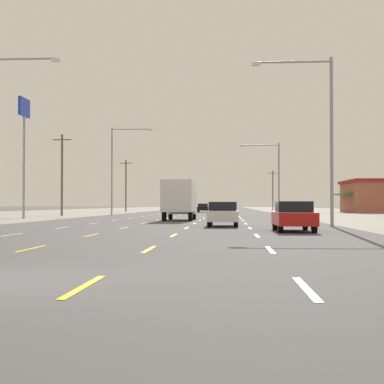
% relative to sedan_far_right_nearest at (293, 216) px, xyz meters
% --- Properties ---
extents(ground_plane, '(572.00, 572.00, 0.00)m').
position_rel_sedan_far_right_nearest_xyz_m(ground_plane, '(-7.22, 47.54, -0.76)').
color(ground_plane, '#4C4C4F').
extents(lot_apron_left, '(28.00, 440.00, 0.01)m').
position_rel_sedan_far_right_nearest_xyz_m(lot_apron_left, '(-31.97, 47.54, -0.75)').
color(lot_apron_left, gray).
rests_on(lot_apron_left, ground).
extents(lane_markings, '(10.64, 227.60, 0.01)m').
position_rel_sedan_far_right_nearest_xyz_m(lane_markings, '(-7.22, 86.04, -0.75)').
color(lane_markings, white).
rests_on(lane_markings, ground).
extents(signal_span_wire, '(27.46, 0.52, 9.63)m').
position_rel_sedan_far_right_nearest_xyz_m(signal_span_wire, '(-7.21, -11.53, 4.93)').
color(signal_span_wire, brown).
rests_on(signal_span_wire, ground).
extents(sedan_far_right_nearest, '(1.80, 4.50, 1.46)m').
position_rel_sedan_far_right_nearest_xyz_m(sedan_far_right_nearest, '(0.00, 0.00, 0.00)').
color(sedan_far_right_nearest, red).
rests_on(sedan_far_right_nearest, ground).
extents(sedan_inner_right_near, '(1.80, 4.50, 1.46)m').
position_rel_sedan_far_right_nearest_xyz_m(sedan_inner_right_near, '(-3.49, 6.20, 0.00)').
color(sedan_inner_right_near, white).
rests_on(sedan_inner_right_near, ground).
extents(box_truck_center_turn_mid, '(2.40, 7.20, 3.23)m').
position_rel_sedan_far_right_nearest_xyz_m(box_truck_center_turn_mid, '(-7.14, 18.67, 1.08)').
color(box_truck_center_turn_mid, white).
rests_on(box_truck_center_turn_mid, ground).
extents(sedan_center_turn_midfar, '(1.80, 4.50, 1.46)m').
position_rel_sedan_far_right_nearest_xyz_m(sedan_center_turn_midfar, '(-7.32, 66.84, 0.00)').
color(sedan_center_turn_midfar, black).
rests_on(sedan_center_turn_midfar, ground).
extents(hatchback_inner_right_far, '(1.72, 3.90, 1.54)m').
position_rel_sedan_far_right_nearest_xyz_m(hatchback_inner_right_far, '(-3.57, 96.84, 0.03)').
color(hatchback_inner_right_far, white).
rests_on(hatchback_inner_right_far, ground).
extents(pole_sign_left_row_1, '(0.24, 2.48, 11.17)m').
position_rel_sedan_far_right_nearest_xyz_m(pole_sign_left_row_1, '(-22.02, 23.54, 7.83)').
color(pole_sign_left_row_1, gray).
rests_on(pole_sign_left_row_1, ground).
extents(streetlight_left_row_0, '(4.07, 0.26, 10.47)m').
position_rel_sedan_far_right_nearest_xyz_m(streetlight_left_row_0, '(-16.99, 6.02, 5.26)').
color(streetlight_left_row_0, gray).
rests_on(streetlight_left_row_0, ground).
extents(streetlight_right_row_0, '(4.79, 0.26, 10.03)m').
position_rel_sedan_far_right_nearest_xyz_m(streetlight_right_row_0, '(2.42, 6.02, 5.11)').
color(streetlight_right_row_0, gray).
rests_on(streetlight_right_row_0, ground).
extents(streetlight_left_row_1, '(5.11, 0.26, 10.76)m').
position_rel_sedan_far_right_nearest_xyz_m(streetlight_left_row_1, '(-16.84, 40.88, 5.53)').
color(streetlight_left_row_1, gray).
rests_on(streetlight_left_row_1, ground).
extents(streetlight_right_row_1, '(4.76, 0.26, 8.70)m').
position_rel_sedan_far_right_nearest_xyz_m(streetlight_right_row_1, '(2.37, 40.88, 4.41)').
color(streetlight_right_row_1, gray).
rests_on(streetlight_right_row_1, ground).
extents(utility_pole_left_row_1, '(2.20, 0.26, 9.43)m').
position_rel_sedan_far_right_nearest_xyz_m(utility_pole_left_row_1, '(-22.41, 36.98, 4.16)').
color(utility_pole_left_row_1, brown).
rests_on(utility_pole_left_row_1, ground).
extents(utility_pole_left_row_2, '(2.20, 0.26, 9.40)m').
position_rel_sedan_far_right_nearest_xyz_m(utility_pole_left_row_2, '(-21.68, 74.35, 4.14)').
color(utility_pole_left_row_2, brown).
rests_on(utility_pole_left_row_2, ground).
extents(utility_pole_right_row_3, '(2.20, 0.26, 9.30)m').
position_rel_sedan_far_right_nearest_xyz_m(utility_pole_right_row_3, '(7.36, 107.07, 4.09)').
color(utility_pole_right_row_3, brown).
rests_on(utility_pole_right_row_3, ground).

